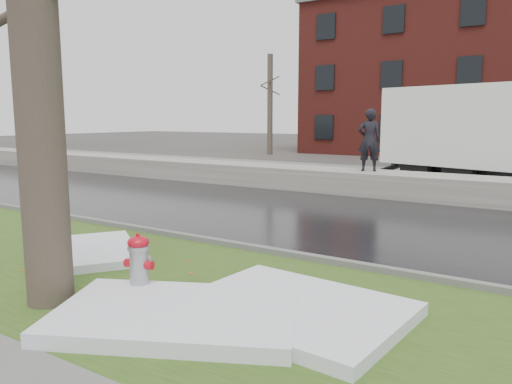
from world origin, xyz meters
The scene contains 15 objects.
ground centered at (0.00, 0.00, 0.00)m, with size 120.00×120.00×0.00m, color #47423D.
verge centered at (0.00, -1.25, 0.02)m, with size 60.00×4.50×0.04m, color #2C4617.
road centered at (0.00, 4.50, 0.01)m, with size 60.00×7.00×0.03m, color black.
parking_lot centered at (0.00, 13.00, 0.01)m, with size 60.00×9.00×0.03m, color slate.
curb centered at (0.00, 1.00, 0.07)m, with size 60.00×0.15×0.14m, color slate.
snowbank centered at (0.00, 8.70, 0.38)m, with size 60.00×1.60×0.75m, color #AAA59B.
bg_tree_left centered at (-12.00, 22.00, 3.33)m, with size 1.40×1.62×6.50m.
bg_tree_center centered at (-6.00, 26.00, 3.33)m, with size 1.40×1.62×6.50m.
fire_hydrant centered at (0.44, -1.79, 0.50)m, with size 0.43×0.39×0.87m.
tree centered at (-0.39, -2.57, 3.70)m, with size 1.47×1.71×7.28m.
box_truck centered at (3.03, 12.06, 1.86)m, with size 10.56×4.88×3.51m.
worker centered at (-0.29, 8.75, 1.73)m, with size 0.71×0.47×1.95m, color black.
snow_patch_near centered at (2.50, -1.25, 0.12)m, with size 2.60×2.00×0.16m, color silver.
snow_patch_far centered at (-1.83, -0.85, 0.11)m, with size 2.20×1.60×0.14m, color silver.
snow_patch_side centered at (1.44, -2.18, 0.13)m, with size 2.80×1.80×0.18m, color silver.
Camera 1 is at (5.26, -6.35, 2.43)m, focal length 35.00 mm.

